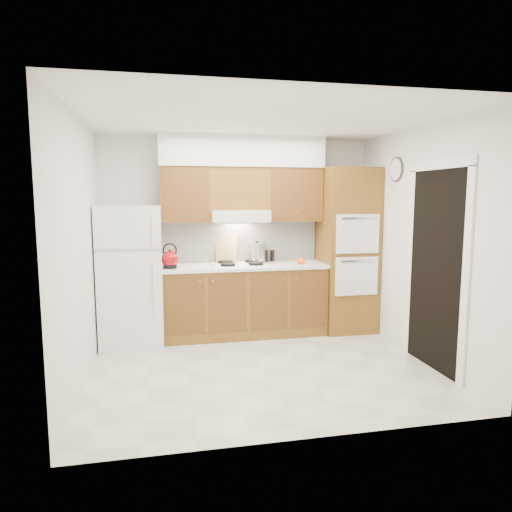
{
  "coord_description": "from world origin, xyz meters",
  "views": [
    {
      "loc": [
        -1.02,
        -4.6,
        1.82
      ],
      "look_at": [
        0.03,
        0.45,
        1.15
      ],
      "focal_mm": 32.0,
      "sensor_mm": 36.0,
      "label": 1
    }
  ],
  "objects_px": {
    "oven_cabinet": "(347,250)",
    "stock_pot": "(257,252)",
    "fridge": "(131,275)",
    "kettle": "(170,259)"
  },
  "relations": [
    {
      "from": "oven_cabinet",
      "to": "stock_pot",
      "type": "bearing_deg",
      "value": 172.61
    },
    {
      "from": "fridge",
      "to": "stock_pot",
      "type": "relative_size",
      "value": 7.43
    },
    {
      "from": "stock_pot",
      "to": "kettle",
      "type": "bearing_deg",
      "value": -167.66
    },
    {
      "from": "fridge",
      "to": "kettle",
      "type": "distance_m",
      "value": 0.52
    },
    {
      "from": "oven_cabinet",
      "to": "stock_pot",
      "type": "height_order",
      "value": "oven_cabinet"
    },
    {
      "from": "fridge",
      "to": "kettle",
      "type": "height_order",
      "value": "fridge"
    },
    {
      "from": "kettle",
      "to": "fridge",
      "type": "bearing_deg",
      "value": 172.23
    },
    {
      "from": "oven_cabinet",
      "to": "kettle",
      "type": "height_order",
      "value": "oven_cabinet"
    },
    {
      "from": "kettle",
      "to": "stock_pot",
      "type": "height_order",
      "value": "stock_pot"
    },
    {
      "from": "fridge",
      "to": "stock_pot",
      "type": "distance_m",
      "value": 1.65
    }
  ]
}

